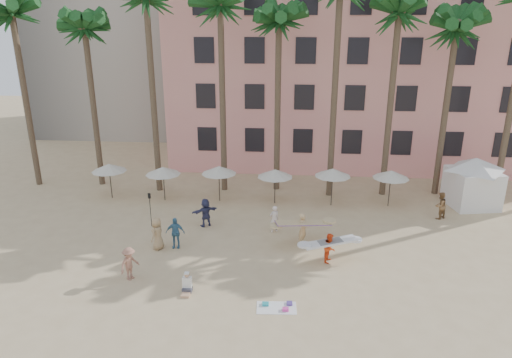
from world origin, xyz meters
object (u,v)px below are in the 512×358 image
(pink_hotel, at_px, (369,71))
(cabana, at_px, (474,178))
(carrier_white, at_px, (330,246))
(carrier_yellow, at_px, (303,227))

(pink_hotel, distance_m, cabana, 15.25)
(pink_hotel, xyz_separation_m, carrier_white, (-4.68, -21.72, -7.12))
(pink_hotel, xyz_separation_m, carrier_yellow, (-6.10, -19.83, -6.93))
(pink_hotel, distance_m, carrier_yellow, 21.87)
(cabana, height_order, carrier_yellow, cabana)
(cabana, bearing_deg, carrier_yellow, -149.38)
(cabana, distance_m, carrier_yellow, 13.82)
(pink_hotel, bearing_deg, carrier_white, -102.16)
(pink_hotel, height_order, carrier_yellow, pink_hotel)
(carrier_white, bearing_deg, pink_hotel, 77.84)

